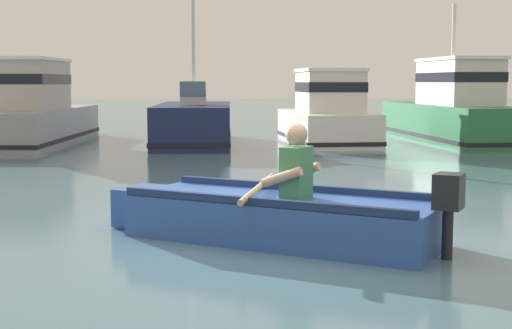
# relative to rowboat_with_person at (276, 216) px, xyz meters

# --- Properties ---
(ground_plane) EXTENTS (120.00, 120.00, 0.00)m
(ground_plane) POSITION_rel_rowboat_with_person_xyz_m (-0.04, 0.07, -0.25)
(ground_plane) COLOR slate
(rowboat_with_person) EXTENTS (3.36, 2.65, 1.19)m
(rowboat_with_person) POSITION_rel_rowboat_with_person_xyz_m (0.00, 0.00, 0.00)
(rowboat_with_person) COLOR #2D519E
(rowboat_with_person) RESTS_ON ground
(moored_boat_grey) EXTENTS (2.54, 6.56, 2.19)m
(moored_boat_grey) POSITION_rel_rowboat_with_person_xyz_m (-4.64, 12.28, 0.55)
(moored_boat_grey) COLOR gray
(moored_boat_grey) RESTS_ON ground
(moored_boat_navy) EXTENTS (2.23, 5.41, 4.85)m
(moored_boat_navy) POSITION_rel_rowboat_with_person_xyz_m (-0.54, 11.68, 0.25)
(moored_boat_navy) COLOR #19234C
(moored_boat_navy) RESTS_ON ground
(moored_boat_white) EXTENTS (1.97, 4.53, 1.92)m
(moored_boat_white) POSITION_rel_rowboat_with_person_xyz_m (2.88, 11.46, 0.46)
(moored_boat_white) COLOR white
(moored_boat_white) RESTS_ON ground
(moored_boat_green) EXTENTS (1.87, 6.58, 3.62)m
(moored_boat_green) POSITION_rel_rowboat_with_person_xyz_m (6.28, 11.65, 0.57)
(moored_boat_green) COLOR #287042
(moored_boat_green) RESTS_ON ground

